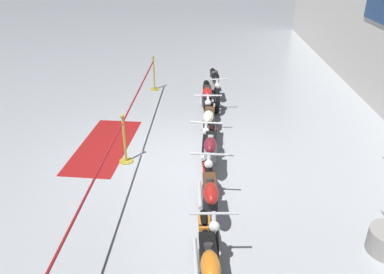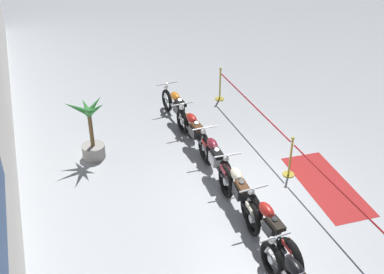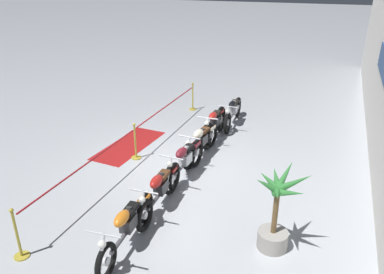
{
  "view_description": "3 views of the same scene",
  "coord_description": "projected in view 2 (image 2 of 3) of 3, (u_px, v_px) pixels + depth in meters",
  "views": [
    {
      "loc": [
        6.61,
        0.53,
        3.88
      ],
      "look_at": [
        0.83,
        0.28,
        0.95
      ],
      "focal_mm": 35.0,
      "sensor_mm": 36.0,
      "label": 1
    },
    {
      "loc": [
        -7.92,
        4.25,
        6.7
      ],
      "look_at": [
        1.37,
        0.91,
        0.75
      ],
      "focal_mm": 45.0,
      "sensor_mm": 36.0,
      "label": 2
    },
    {
      "loc": [
        8.27,
        3.8,
        4.79
      ],
      "look_at": [
        0.04,
        0.56,
        0.88
      ],
      "focal_mm": 35.0,
      "sensor_mm": 36.0,
      "label": 3
    }
  ],
  "objects": [
    {
      "name": "stanchion_mid_right",
      "position": [
        220.0,
        89.0,
        14.73
      ],
      "size": [
        0.28,
        0.28,
        1.05
      ],
      "color": "gold",
      "rests_on": "ground"
    },
    {
      "name": "stanchion_far_left",
      "position": [
        325.0,
        183.0,
        9.99
      ],
      "size": [
        8.68,
        0.28,
        1.05
      ],
      "color": "gold",
      "rests_on": "ground"
    },
    {
      "name": "motorcycle_red_1",
      "position": [
        270.0,
        230.0,
        9.11
      ],
      "size": [
        2.29,
        0.62,
        0.99
      ],
      "color": "black",
      "rests_on": "ground"
    },
    {
      "name": "motorcycle_cream_2",
      "position": [
        239.0,
        191.0,
        10.16
      ],
      "size": [
        2.26,
        0.62,
        0.94
      ],
      "color": "black",
      "rests_on": "ground"
    },
    {
      "name": "motorcycle_red_4",
      "position": [
        194.0,
        132.0,
        12.31
      ],
      "size": [
        2.32,
        0.62,
        0.92
      ],
      "color": "black",
      "rests_on": "ground"
    },
    {
      "name": "motorcycle_orange_5",
      "position": [
        178.0,
        108.0,
        13.41
      ],
      "size": [
        2.33,
        0.62,
        0.91
      ],
      "color": "black",
      "rests_on": "ground"
    },
    {
      "name": "motorcycle_maroon_3",
      "position": [
        215.0,
        159.0,
        11.17
      ],
      "size": [
        2.26,
        0.62,
        0.96
      ],
      "color": "black",
      "rests_on": "ground"
    },
    {
      "name": "ground_plane",
      "position": [
        249.0,
        187.0,
        11.07
      ],
      "size": [
        120.0,
        120.0,
        0.0
      ],
      "primitive_type": "plane",
      "color": "#B2B7BC"
    },
    {
      "name": "stanchion_mid_left",
      "position": [
        290.0,
        162.0,
        11.29
      ],
      "size": [
        0.28,
        0.28,
        1.05
      ],
      "color": "gold",
      "rests_on": "ground"
    },
    {
      "name": "potted_palm_left_of_row",
      "position": [
        90.0,
        132.0,
        11.73
      ],
      "size": [
        1.09,
        0.99,
        1.72
      ],
      "color": "gray",
      "rests_on": "ground"
    },
    {
      "name": "floor_banner",
      "position": [
        326.0,
        185.0,
        11.11
      ],
      "size": [
        2.67,
        1.22,
        0.01
      ],
      "primitive_type": "cube",
      "rotation": [
        0.0,
        0.0,
        -0.06
      ],
      "color": "maroon",
      "rests_on": "ground"
    }
  ]
}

